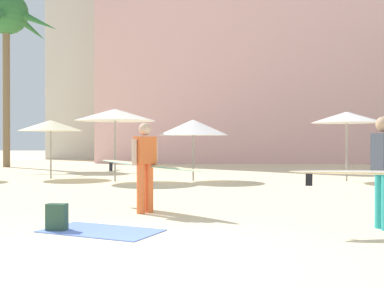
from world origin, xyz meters
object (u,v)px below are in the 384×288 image
object	(u,v)px
person_far_left	(146,164)
palm_tree_left	(6,20)
beach_towel	(101,231)
cafe_umbrella_3	(51,126)
cafe_umbrella_0	(347,117)
cafe_umbrella_2	(115,115)
backpack	(57,218)
cafe_umbrella_5	(193,127)

from	to	relation	value
person_far_left	palm_tree_left	bearing A→B (deg)	165.51
palm_tree_left	beach_towel	size ratio (longest dim) A/B	5.21
palm_tree_left	cafe_umbrella_3	bearing A→B (deg)	-55.98
cafe_umbrella_0	cafe_umbrella_2	xyz separation A→B (m)	(-7.84, -0.52, 0.08)
backpack	person_far_left	size ratio (longest dim) A/B	0.17
palm_tree_left	cafe_umbrella_5	size ratio (longest dim) A/B	3.79
cafe_umbrella_0	cafe_umbrella_2	distance (m)	7.86
palm_tree_left	person_far_left	xyz separation A→B (m)	(9.69, -15.39, -6.75)
cafe_umbrella_3	person_far_left	size ratio (longest dim) A/B	0.94
backpack	cafe_umbrella_3	bearing A→B (deg)	25.02
cafe_umbrella_5	cafe_umbrella_3	bearing A→B (deg)	172.25
cafe_umbrella_2	cafe_umbrella_3	bearing A→B (deg)	156.97
cafe_umbrella_5	person_far_left	xyz separation A→B (m)	(-0.52, -7.31, -0.91)
backpack	beach_towel	bearing A→B (deg)	-84.47
cafe_umbrella_3	backpack	bearing A→B (deg)	-70.04
cafe_umbrella_2	cafe_umbrella_3	size ratio (longest dim) A/B	1.18
palm_tree_left	cafe_umbrella_3	size ratio (longest dim) A/B	3.97
cafe_umbrella_3	beach_towel	size ratio (longest dim) A/B	1.31
cafe_umbrella_5	backpack	xyz separation A→B (m)	(-1.58, -9.34, -1.63)
cafe_umbrella_2	cafe_umbrella_5	distance (m)	2.69
person_far_left	cafe_umbrella_0	bearing A→B (deg)	95.67
cafe_umbrella_2	person_far_left	xyz separation A→B (m)	(2.11, -6.91, -1.32)
cafe_umbrella_2	person_far_left	bearing A→B (deg)	-73.05
cafe_umbrella_3	cafe_umbrella_5	world-z (taller)	cafe_umbrella_3
cafe_umbrella_5	palm_tree_left	bearing A→B (deg)	141.63
backpack	cafe_umbrella_2	bearing A→B (deg)	11.74
cafe_umbrella_2	person_far_left	world-z (taller)	cafe_umbrella_2
cafe_umbrella_5	person_far_left	distance (m)	7.38
cafe_umbrella_0	cafe_umbrella_5	world-z (taller)	cafe_umbrella_0
cafe_umbrella_2	backpack	size ratio (longest dim) A/B	6.51
beach_towel	backpack	size ratio (longest dim) A/B	4.19
cafe_umbrella_2	beach_towel	world-z (taller)	cafe_umbrella_2
cafe_umbrella_2	cafe_umbrella_5	size ratio (longest dim) A/B	1.13
cafe_umbrella_5	cafe_umbrella_0	bearing A→B (deg)	1.42
palm_tree_left	person_far_left	distance (m)	19.40
cafe_umbrella_0	person_far_left	world-z (taller)	cafe_umbrella_0
palm_tree_left	backpack	size ratio (longest dim) A/B	21.83
cafe_umbrella_3	cafe_umbrella_2	bearing A→B (deg)	-23.03
cafe_umbrella_0	cafe_umbrella_3	distance (m)	10.47
cafe_umbrella_2	person_far_left	distance (m)	7.35
palm_tree_left	cafe_umbrella_2	xyz separation A→B (m)	(7.58, -8.48, -5.43)
palm_tree_left	person_far_left	size ratio (longest dim) A/B	3.71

